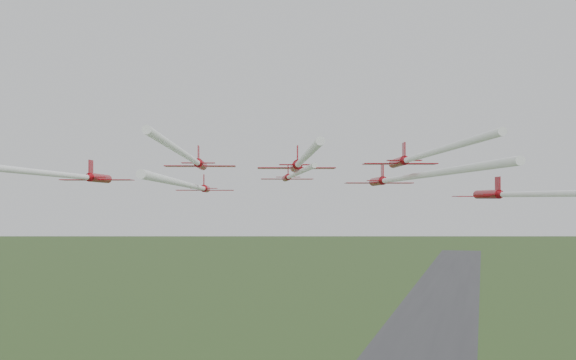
% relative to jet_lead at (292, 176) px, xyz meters
% --- Properties ---
extents(runway, '(38.00, 900.00, 0.04)m').
position_rel_jet_lead_xyz_m(runway, '(5.85, 196.83, -55.82)').
color(runway, '#343437').
rests_on(runway, ground).
extents(jet_lead, '(18.98, 48.64, 2.51)m').
position_rel_jet_lead_xyz_m(jet_lead, '(0.00, 0.00, 0.00)').
color(jet_lead, '#9C0610').
extents(jet_row2_left, '(24.05, 64.73, 2.40)m').
position_rel_jet_lead_xyz_m(jet_row2_left, '(-4.53, -25.30, -1.99)').
color(jet_row2_left, '#9C0610').
extents(jet_row2_right, '(22.31, 63.27, 2.93)m').
position_rel_jet_lead_xyz_m(jet_row2_right, '(16.82, -11.94, -0.86)').
color(jet_row2_right, '#9C0610').
extents(jet_row3_left, '(19.24, 61.32, 2.71)m').
position_rel_jet_lead_xyz_m(jet_row3_left, '(-16.84, -33.67, -0.74)').
color(jet_row3_left, '#9C0610').
extents(jet_row3_mid, '(17.27, 46.63, 2.95)m').
position_rel_jet_lead_xyz_m(jet_row3_mid, '(6.53, -21.15, 0.77)').
color(jet_row3_mid, '#9C0610').
extents(jet_row3_right, '(17.07, 44.58, 2.71)m').
position_rel_jet_lead_xyz_m(jet_row3_right, '(30.42, -15.27, -2.84)').
color(jet_row3_right, '#9C0610').
extents(jet_row4_left, '(16.90, 44.79, 2.35)m').
position_rel_jet_lead_xyz_m(jet_row4_left, '(-0.25, -36.49, 0.45)').
color(jet_row4_left, '#9C0610').
extents(jet_row4_right, '(14.44, 41.41, 2.43)m').
position_rel_jet_lead_xyz_m(jet_row4_right, '(20.32, -29.66, 0.68)').
color(jet_row4_right, '#9C0610').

